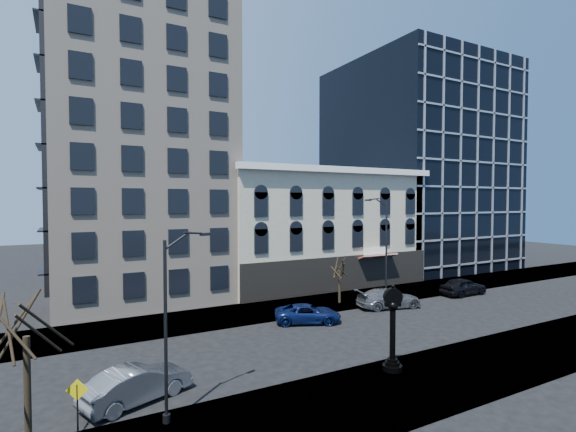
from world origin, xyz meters
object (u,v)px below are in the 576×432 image
street_clock (393,332)px  street_lamp_near (178,276)px  warning_sign (77,400)px  car_near_b (137,384)px

street_clock → street_lamp_near: 11.79m
street_clock → street_lamp_near: (-11.13, 0.52, 3.85)m
warning_sign → car_near_b: size_ratio=0.50×
street_lamp_near → car_near_b: street_lamp_near is taller
street_clock → car_near_b: (-12.40, 3.06, -1.38)m
street_clock → car_near_b: street_clock is taller
warning_sign → street_clock: bearing=19.9°
street_lamp_near → car_near_b: 5.95m
street_clock → warning_sign: street_clock is taller
street_lamp_near → car_near_b: bearing=100.5°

